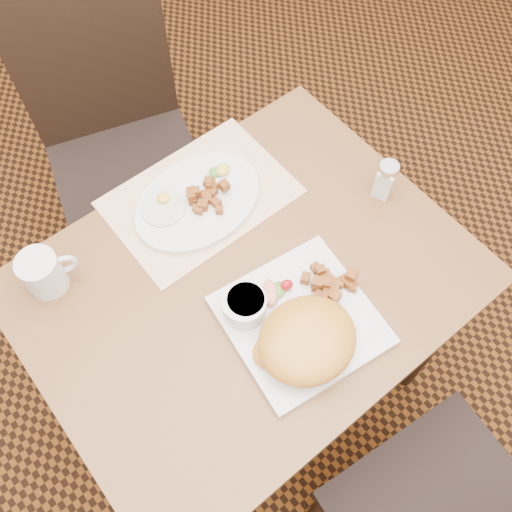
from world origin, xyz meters
The scene contains 15 objects.
ground centered at (0.00, 0.00, 0.00)m, with size 8.00×8.00×0.00m, color black.
table centered at (0.00, 0.00, 0.64)m, with size 0.90×0.70×0.75m.
chair_far centered at (0.06, 0.69, 0.54)m, with size 0.53×0.53×0.97m.
placemat centered at (0.05, 0.23, 0.75)m, with size 0.40×0.28×0.00m, color white.
plate_square centered at (0.02, -0.14, 0.76)m, with size 0.28×0.28×0.02m, color silver.
plate_oval centered at (0.03, 0.22, 0.76)m, with size 0.30×0.23×0.02m, color silver, non-canonical shape.
hollandaise_mound centered at (-0.01, -0.19, 0.80)m, with size 0.20×0.18×0.07m.
ramekin centered at (-0.05, -0.06, 0.79)m, with size 0.09×0.09×0.05m.
garnish_sq centered at (0.02, -0.06, 0.78)m, with size 0.08×0.07×0.03m.
fried_egg centered at (-0.04, 0.25, 0.77)m, with size 0.10×0.10×0.02m.
garnish_ov centered at (0.12, 0.24, 0.78)m, with size 0.06×0.05×0.02m.
salt_shaker centered at (0.37, -0.02, 0.80)m, with size 0.05×0.05×0.10m.
coffee_mug centered at (-0.32, 0.25, 0.80)m, with size 0.11×0.08×0.09m.
home_fries_sq centered at (0.11, -0.12, 0.78)m, with size 0.12×0.11×0.04m.
home_fries_ov centered at (0.05, 0.21, 0.78)m, with size 0.10×0.09×0.04m.
Camera 1 is at (-0.32, -0.42, 1.81)m, focal length 40.00 mm.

